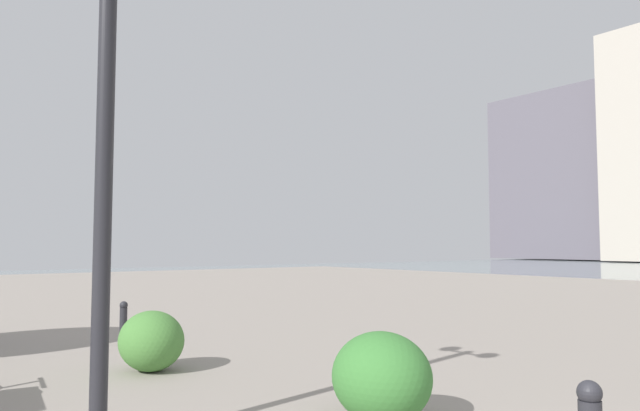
# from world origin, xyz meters

# --- Properties ---
(building_highrise) EXTENTS (17.26, 12.73, 20.56)m
(building_highrise) POSITION_xyz_m (39.01, -68.82, 10.28)
(building_highrise) COLOR #5B5660
(building_highrise) RESTS_ON ground
(lamppost) EXTENTS (0.98, 0.28, 4.34)m
(lamppost) POSITION_xyz_m (3.99, 0.73, 2.86)
(lamppost) COLOR #232328
(lamppost) RESTS_ON ground
(bollard_mid) EXTENTS (0.13, 0.13, 0.70)m
(bollard_mid) POSITION_xyz_m (8.84, -1.12, 0.37)
(bollard_mid) COLOR #232328
(bollard_mid) RESTS_ON ground
(shrub_low) EXTENTS (0.96, 0.87, 0.82)m
(shrub_low) POSITION_xyz_m (3.17, -1.54, 0.41)
(shrub_low) COLOR #387533
(shrub_low) RESTS_ON ground
(shrub_round) EXTENTS (0.90, 0.81, 0.77)m
(shrub_round) POSITION_xyz_m (6.57, -0.71, 0.38)
(shrub_round) COLOR #477F38
(shrub_round) RESTS_ON ground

